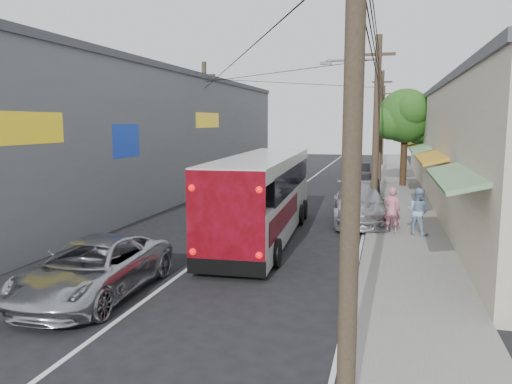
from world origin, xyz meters
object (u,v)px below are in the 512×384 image
(parked_car_mid, at_px, (361,185))
(parked_car_far, at_px, (359,173))
(jeepney, at_px, (93,269))
(coach_bus, at_px, (263,195))
(pedestrian_near, at_px, (392,210))
(pedestrian_far, at_px, (418,211))
(parked_suv, at_px, (360,204))

(parked_car_mid, bearing_deg, parked_car_far, 98.74)
(jeepney, bearing_deg, coach_bus, 69.60)
(parked_car_mid, distance_m, pedestrian_near, 9.48)
(jeepney, bearing_deg, pedestrian_far, 45.76)
(coach_bus, relative_size, parked_car_mid, 2.32)
(coach_bus, distance_m, parked_car_far, 19.00)
(parked_car_far, bearing_deg, parked_suv, -89.52)
(parked_car_far, xyz_separation_m, pedestrian_near, (2.14, -17.22, 0.31))
(coach_bus, relative_size, jeepney, 2.13)
(parked_suv, bearing_deg, parked_car_mid, 86.59)
(jeepney, xyz_separation_m, pedestrian_near, (7.34, 9.00, 0.29))
(jeepney, distance_m, pedestrian_near, 11.62)
(coach_bus, relative_size, parked_car_far, 2.56)
(coach_bus, bearing_deg, parked_suv, 45.92)
(parked_car_far, relative_size, pedestrian_far, 2.39)
(jeepney, distance_m, pedestrian_far, 12.16)
(jeepney, xyz_separation_m, parked_suv, (6.00, 11.34, 0.10))
(parked_car_mid, height_order, pedestrian_far, pedestrian_far)
(jeepney, height_order, parked_car_mid, parked_car_mid)
(parked_suv, distance_m, parked_car_far, 14.91)
(parked_suv, xyz_separation_m, pedestrian_far, (2.30, -2.46, 0.20))
(parked_suv, height_order, parked_car_far, parked_suv)
(coach_bus, distance_m, parked_suv, 5.25)
(parked_car_mid, relative_size, pedestrian_far, 2.64)
(jeepney, xyz_separation_m, pedestrian_far, (8.30, 8.87, 0.30))
(parked_car_mid, bearing_deg, pedestrian_near, -74.82)
(parked_suv, bearing_deg, jeepney, -123.80)
(pedestrian_near, bearing_deg, parked_car_far, -80.17)
(coach_bus, distance_m, parked_car_mid, 11.37)
(pedestrian_near, bearing_deg, parked_suv, -57.33)
(parked_car_mid, distance_m, pedestrian_far, 9.82)
(parked_suv, xyz_separation_m, parked_car_mid, (-0.31, 7.00, -0.01))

